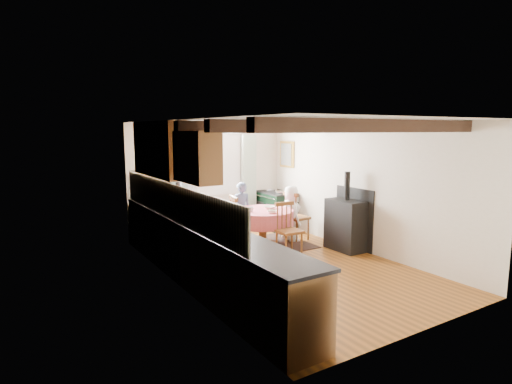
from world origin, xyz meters
TOP-DOWN VIEW (x-y plane):
  - floor at (0.00, 0.00)m, footprint 3.60×5.50m
  - ceiling at (0.00, 0.00)m, footprint 3.60×5.50m
  - wall_back at (0.00, 2.75)m, footprint 3.60×0.00m
  - wall_front at (0.00, -2.75)m, footprint 3.60×0.00m
  - wall_left at (-1.80, 0.00)m, footprint 0.00×5.50m
  - wall_right at (1.80, 0.00)m, footprint 0.00×5.50m
  - beam_a at (0.00, -2.00)m, footprint 3.60×0.16m
  - beam_b at (0.00, -1.00)m, footprint 3.60×0.16m
  - beam_c at (0.00, 0.00)m, footprint 3.60×0.16m
  - beam_d at (0.00, 1.00)m, footprint 3.60×0.16m
  - beam_e at (0.00, 2.00)m, footprint 3.60×0.16m
  - splash_left at (-1.78, 0.30)m, footprint 0.02×4.50m
  - splash_back at (-1.00, 2.73)m, footprint 1.40×0.02m
  - base_cabinet_left at (-1.50, 0.00)m, footprint 0.60×5.30m
  - base_cabinet_back at (-1.05, 2.45)m, footprint 1.30×0.60m
  - worktop_left at (-1.48, 0.00)m, footprint 0.64×5.30m
  - worktop_back at (-1.05, 2.43)m, footprint 1.30×0.64m
  - wall_cabinet_glass at (-1.63, 1.20)m, footprint 0.34×1.80m
  - wall_cabinet_solid at (-1.63, -0.30)m, footprint 0.34×0.90m
  - window_frame at (0.10, 2.73)m, footprint 1.34×0.03m
  - window_pane at (0.10, 2.74)m, footprint 1.20×0.01m
  - curtain_left at (-0.75, 2.65)m, footprint 0.35×0.10m
  - curtain_right at (0.95, 2.65)m, footprint 0.35×0.10m
  - curtain_rod at (0.10, 2.65)m, footprint 2.00×0.03m
  - wall_picture at (1.77, 2.30)m, footprint 0.04×0.50m
  - wall_plate at (1.05, 2.72)m, footprint 0.30×0.02m
  - rug at (0.38, 1.17)m, footprint 1.81×1.41m
  - dining_table at (0.38, 1.17)m, footprint 1.20×1.20m
  - chair_near at (0.46, 0.40)m, footprint 0.44×0.45m
  - chair_left at (-0.42, 1.24)m, footprint 0.55×0.53m
  - chair_right at (1.25, 1.22)m, footprint 0.50×0.48m
  - aga_range at (1.47, 2.29)m, footprint 0.61×0.94m
  - cast_iron_stove at (1.58, 0.12)m, footprint 0.45×0.75m
  - child_far at (0.33, 1.94)m, footprint 0.48×0.35m
  - child_right at (1.09, 1.19)m, footprint 0.46×0.62m
  - bowl_a at (0.56, 1.19)m, footprint 0.28×0.28m
  - bowl_b at (0.36, 0.82)m, footprint 0.22×0.22m
  - cup at (0.09, 1.12)m, footprint 0.14×0.14m
  - canister_tall at (-1.18, 2.47)m, footprint 0.16×0.16m
  - canister_wide at (-1.00, 2.54)m, footprint 0.19×0.19m
  - canister_slim at (-0.88, 2.33)m, footprint 0.11×0.11m

SIDE VIEW (x-z plane):
  - floor at x=0.00m, z-range 0.00..0.00m
  - rug at x=0.38m, z-range 0.00..0.01m
  - dining_table at x=0.38m, z-range 0.00..0.72m
  - aga_range at x=1.47m, z-range 0.00..0.87m
  - base_cabinet_left at x=-1.50m, z-range 0.00..0.88m
  - base_cabinet_back at x=-1.05m, z-range 0.00..0.88m
  - chair_near at x=0.46m, z-range 0.00..0.97m
  - chair_right at x=1.25m, z-range 0.00..1.01m
  - chair_left at x=-0.42m, z-range 0.00..1.04m
  - child_right at x=1.09m, z-range 0.00..1.14m
  - child_far at x=0.33m, z-range 0.00..1.19m
  - cast_iron_stove at x=1.58m, z-range 0.00..1.49m
  - bowl_a at x=0.56m, z-range 0.72..0.78m
  - bowl_b at x=0.36m, z-range 0.72..0.78m
  - cup at x=0.09m, z-range 0.72..0.81m
  - worktop_left at x=-1.48m, z-range 0.88..0.92m
  - worktop_back at x=-1.05m, z-range 0.88..0.92m
  - canister_wide at x=-1.00m, z-range 0.92..1.13m
  - canister_tall at x=-1.18m, z-range 0.92..1.19m
  - canister_slim at x=-0.88m, z-range 0.92..1.23m
  - curtain_left at x=-0.75m, z-range 0.05..2.15m
  - curtain_right at x=0.95m, z-range 0.05..2.15m
  - wall_back at x=0.00m, z-range 0.00..2.40m
  - wall_front at x=0.00m, z-range 0.00..2.40m
  - wall_left at x=-1.80m, z-range 0.00..2.40m
  - wall_right at x=1.80m, z-range 0.00..2.40m
  - splash_left at x=-1.78m, z-range 0.92..1.48m
  - splash_back at x=-1.00m, z-range 0.92..1.48m
  - window_frame at x=0.10m, z-range 0.83..2.37m
  - window_pane at x=0.10m, z-range 0.90..2.30m
  - wall_picture at x=1.77m, z-range 1.40..2.00m
  - wall_plate at x=1.05m, z-range 1.55..1.85m
  - wall_cabinet_solid at x=-1.63m, z-range 1.55..2.25m
  - wall_cabinet_glass at x=-1.63m, z-range 1.50..2.40m
  - curtain_rod at x=0.10m, z-range 2.19..2.22m
  - beam_a at x=0.00m, z-range 2.23..2.39m
  - beam_b at x=0.00m, z-range 2.23..2.39m
  - beam_c at x=0.00m, z-range 2.23..2.39m
  - beam_d at x=0.00m, z-range 2.23..2.39m
  - beam_e at x=0.00m, z-range 2.23..2.39m
  - ceiling at x=0.00m, z-range 2.40..2.40m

